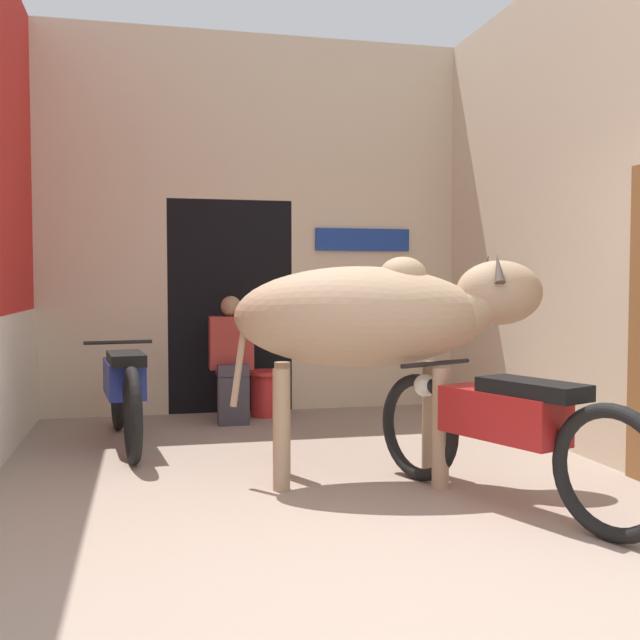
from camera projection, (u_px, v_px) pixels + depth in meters
ground_plane at (395, 575)px, 3.38m from camera, size 30.00×30.00×0.00m
wall_back_with_doorway at (242, 258)px, 7.84m from camera, size 4.27×0.93×3.82m
wall_right_with_door at (576, 211)px, 5.89m from camera, size 0.22×4.42×3.82m
cow at (377, 317)px, 4.92m from camera, size 2.10×1.00×1.52m
motorcycle_near at (503, 428)px, 4.39m from camera, size 0.92×2.03×0.81m
motorcycle_far at (124, 388)px, 6.04m from camera, size 0.58×2.04×0.82m
shopkeeper_seated at (232, 356)px, 7.02m from camera, size 0.41×0.33×1.19m
plastic_stool at (264, 392)px, 7.35m from camera, size 0.38×0.38×0.45m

